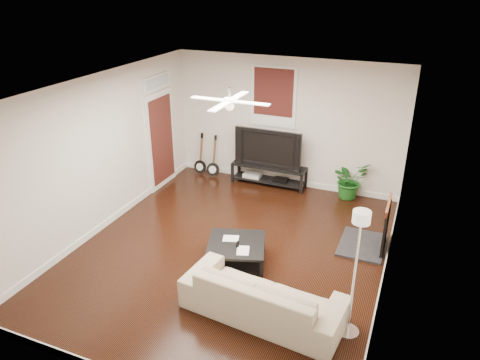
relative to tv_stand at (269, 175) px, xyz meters
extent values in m
cube|color=black|center=(0.29, -2.78, -0.23)|extent=(5.00, 6.00, 0.01)
cube|color=white|center=(0.29, -2.78, 2.57)|extent=(5.00, 6.00, 0.01)
cube|color=silver|center=(0.29, 0.22, 1.17)|extent=(5.00, 0.01, 2.80)
cube|color=silver|center=(0.29, -5.78, 1.17)|extent=(5.00, 0.01, 2.80)
cube|color=silver|center=(-2.21, -2.78, 1.17)|extent=(0.01, 6.00, 2.80)
cube|color=silver|center=(2.79, -2.78, 1.17)|extent=(0.01, 6.00, 2.80)
cube|color=brown|center=(2.78, -1.78, 1.17)|extent=(0.02, 2.20, 2.80)
cube|color=black|center=(2.49, -1.78, 0.23)|extent=(0.80, 1.10, 0.92)
cube|color=#38100F|center=(-0.01, 0.19, 1.72)|extent=(1.00, 0.06, 1.30)
cube|color=white|center=(-2.17, -0.88, 1.02)|extent=(0.08, 1.00, 2.50)
cube|color=black|center=(0.00, 0.00, 0.00)|extent=(1.66, 0.44, 0.46)
imported|color=black|center=(0.00, 0.02, 0.66)|extent=(1.48, 0.19, 0.85)
cube|color=black|center=(0.52, -3.10, -0.04)|extent=(1.14, 1.14, 0.38)
imported|color=tan|center=(1.34, -4.10, 0.09)|extent=(2.30, 1.10, 0.65)
imported|color=#1B5F1D|center=(1.76, 0.04, 0.17)|extent=(0.94, 0.95, 0.80)
camera|label=1|loc=(2.96, -8.82, 4.06)|focal=34.07mm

